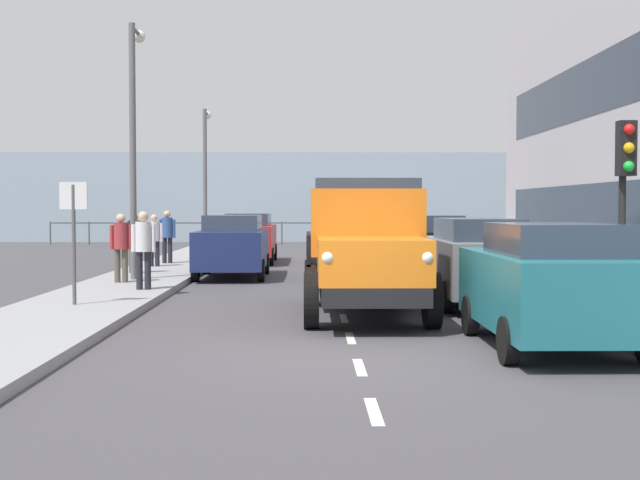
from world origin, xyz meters
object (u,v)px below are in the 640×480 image
(lamp_post_far, at_px, (205,166))
(street_sign, at_px, (74,221))
(pedestrian_by_lamp, at_px, (154,236))
(car_black_kerbside_2, at_px, (430,245))
(traffic_light_near, at_px, (625,175))
(pedestrian_in_dark_coat, at_px, (143,244))
(car_teal_kerbside_near, at_px, (551,284))
(pedestrian_strolling, at_px, (135,238))
(pedestrian_couple_b, at_px, (167,232))
(car_grey_kerbside_1, at_px, (476,260))
(lamp_post_promenade, at_px, (134,127))
(pedestrian_with_bag, at_px, (121,242))
(car_red_oppositeside_1, at_px, (249,237))
(car_navy_oppositeside_0, at_px, (233,245))
(truck_vintage_orange, at_px, (366,251))

(lamp_post_far, bearing_deg, street_sign, 89.48)
(pedestrian_by_lamp, distance_m, street_sign, 10.13)
(car_black_kerbside_2, distance_m, traffic_light_near, 9.57)
(pedestrian_in_dark_coat, relative_size, traffic_light_near, 0.53)
(car_teal_kerbside_near, relative_size, pedestrian_in_dark_coat, 2.33)
(pedestrian_strolling, distance_m, pedestrian_couple_b, 4.09)
(pedestrian_by_lamp, relative_size, lamp_post_far, 0.27)
(car_grey_kerbside_1, relative_size, pedestrian_in_dark_coat, 2.64)
(lamp_post_promenade, bearing_deg, pedestrian_with_bag, 83.75)
(car_red_oppositeside_1, relative_size, street_sign, 2.06)
(lamp_post_far, relative_size, street_sign, 2.54)
(car_teal_kerbside_near, xyz_separation_m, car_black_kerbside_2, (0.00, -11.63, 0.00))
(car_navy_oppositeside_0, relative_size, lamp_post_far, 0.72)
(street_sign, bearing_deg, pedestrian_by_lamp, -87.96)
(car_grey_kerbside_1, relative_size, pedestrian_by_lamp, 2.85)
(lamp_post_far, bearing_deg, car_black_kerbside_2, 123.83)
(truck_vintage_orange, bearing_deg, pedestrian_couple_b, -65.98)
(car_grey_kerbside_1, bearing_deg, car_black_kerbside_2, -90.00)
(lamp_post_far, bearing_deg, pedestrian_strolling, 86.98)
(car_red_oppositeside_1, distance_m, pedestrian_strolling, 7.06)
(pedestrian_by_lamp, bearing_deg, car_grey_kerbside_1, 131.67)
(car_teal_kerbside_near, bearing_deg, traffic_light_near, -128.30)
(pedestrian_by_lamp, relative_size, lamp_post_promenade, 0.25)
(pedestrian_by_lamp, bearing_deg, street_sign, 92.04)
(pedestrian_in_dark_coat, distance_m, lamp_post_far, 16.02)
(car_teal_kerbside_near, relative_size, pedestrian_with_bag, 2.42)
(car_teal_kerbside_near, relative_size, pedestrian_by_lamp, 2.52)
(car_red_oppositeside_1, xyz_separation_m, street_sign, (2.22, 14.05, 0.79))
(car_black_kerbside_2, distance_m, pedestrian_couple_b, 8.83)
(pedestrian_in_dark_coat, bearing_deg, truck_vintage_orange, 141.44)
(car_teal_kerbside_near, height_order, car_black_kerbside_2, same)
(street_sign, bearing_deg, lamp_post_far, -90.52)
(car_grey_kerbside_1, relative_size, lamp_post_far, 0.78)
(car_teal_kerbside_near, height_order, pedestrian_in_dark_coat, pedestrian_in_dark_coat)
(traffic_light_near, xyz_separation_m, street_sign, (9.50, -1.72, -0.79))
(car_navy_oppositeside_0, distance_m, lamp_post_promenade, 4.31)
(pedestrian_strolling, distance_m, street_sign, 7.54)
(car_teal_kerbside_near, bearing_deg, pedestrian_strolling, -55.25)
(pedestrian_strolling, distance_m, pedestrian_by_lamp, 2.60)
(lamp_post_promenade, bearing_deg, street_sign, 90.35)
(car_black_kerbside_2, bearing_deg, car_navy_oppositeside_0, -2.03)
(car_teal_kerbside_near, distance_m, lamp_post_promenade, 12.76)
(pedestrian_couple_b, bearing_deg, car_black_kerbside_2, 152.69)
(street_sign, bearing_deg, pedestrian_couple_b, -88.95)
(car_red_oppositeside_1, distance_m, traffic_light_near, 17.44)
(pedestrian_strolling, height_order, traffic_light_near, traffic_light_near)
(car_black_kerbside_2, relative_size, pedestrian_couple_b, 2.40)
(truck_vintage_orange, relative_size, car_black_kerbside_2, 1.40)
(car_teal_kerbside_near, xyz_separation_m, pedestrian_with_bag, (7.78, -8.69, 0.21))
(car_navy_oppositeside_0, xyz_separation_m, pedestrian_by_lamp, (2.58, -2.37, 0.17))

